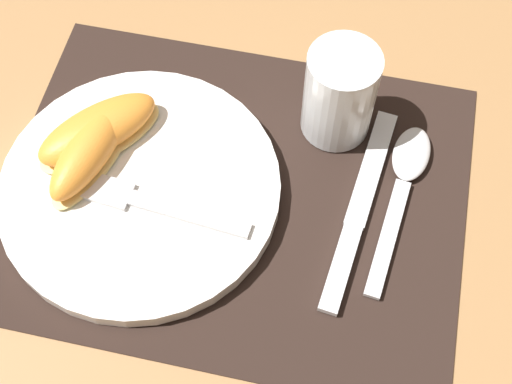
{
  "coord_description": "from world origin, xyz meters",
  "views": [
    {
      "loc": [
        0.08,
        -0.29,
        0.57
      ],
      "look_at": [
        0.02,
        -0.01,
        0.02
      ],
      "focal_mm": 50.0,
      "sensor_mm": 36.0,
      "label": 1
    }
  ],
  "objects_px": {
    "spoon": "(405,175)",
    "citrus_wedge_1": "(91,149)",
    "knife": "(358,212)",
    "juice_glass": "(339,98)",
    "citrus_wedge_0": "(98,130)",
    "fork": "(138,200)",
    "plate": "(140,189)"
  },
  "relations": [
    {
      "from": "knife",
      "to": "citrus_wedge_0",
      "type": "xyz_separation_m",
      "value": [
        -0.24,
        0.02,
        0.03
      ]
    },
    {
      "from": "knife",
      "to": "spoon",
      "type": "bearing_deg",
      "value": 50.71
    },
    {
      "from": "knife",
      "to": "fork",
      "type": "xyz_separation_m",
      "value": [
        -0.19,
        -0.04,
        0.02
      ]
    },
    {
      "from": "spoon",
      "to": "citrus_wedge_1",
      "type": "xyz_separation_m",
      "value": [
        -0.28,
        -0.05,
        0.03
      ]
    },
    {
      "from": "juice_glass",
      "to": "citrus_wedge_1",
      "type": "distance_m",
      "value": 0.23
    },
    {
      "from": "plate",
      "to": "fork",
      "type": "height_order",
      "value": "fork"
    },
    {
      "from": "juice_glass",
      "to": "spoon",
      "type": "relative_size",
      "value": 0.54
    },
    {
      "from": "fork",
      "to": "citrus_wedge_0",
      "type": "xyz_separation_m",
      "value": [
        -0.05,
        0.05,
        0.01
      ]
    },
    {
      "from": "citrus_wedge_1",
      "to": "fork",
      "type": "bearing_deg",
      "value": -33.61
    },
    {
      "from": "spoon",
      "to": "citrus_wedge_0",
      "type": "relative_size",
      "value": 1.45
    },
    {
      "from": "knife",
      "to": "fork",
      "type": "height_order",
      "value": "fork"
    },
    {
      "from": "juice_glass",
      "to": "citrus_wedge_1",
      "type": "relative_size",
      "value": 0.76
    },
    {
      "from": "plate",
      "to": "juice_glass",
      "type": "xyz_separation_m",
      "value": [
        0.16,
        0.11,
        0.03
      ]
    },
    {
      "from": "spoon",
      "to": "fork",
      "type": "bearing_deg",
      "value": -160.09
    },
    {
      "from": "fork",
      "to": "citrus_wedge_0",
      "type": "distance_m",
      "value": 0.08
    },
    {
      "from": "juice_glass",
      "to": "citrus_wedge_1",
      "type": "xyz_separation_m",
      "value": [
        -0.21,
        -0.09,
        -0.01
      ]
    },
    {
      "from": "spoon",
      "to": "citrus_wedge_1",
      "type": "distance_m",
      "value": 0.28
    },
    {
      "from": "plate",
      "to": "juice_glass",
      "type": "distance_m",
      "value": 0.2
    },
    {
      "from": "plate",
      "to": "citrus_wedge_1",
      "type": "bearing_deg",
      "value": 158.99
    },
    {
      "from": "citrus_wedge_1",
      "to": "knife",
      "type": "bearing_deg",
      "value": 0.63
    },
    {
      "from": "plate",
      "to": "spoon",
      "type": "bearing_deg",
      "value": 15.89
    },
    {
      "from": "plate",
      "to": "fork",
      "type": "relative_size",
      "value": 1.42
    },
    {
      "from": "fork",
      "to": "citrus_wedge_0",
      "type": "bearing_deg",
      "value": 133.51
    },
    {
      "from": "knife",
      "to": "citrus_wedge_0",
      "type": "distance_m",
      "value": 0.24
    },
    {
      "from": "plate",
      "to": "citrus_wedge_1",
      "type": "height_order",
      "value": "citrus_wedge_1"
    },
    {
      "from": "spoon",
      "to": "citrus_wedge_0",
      "type": "height_order",
      "value": "citrus_wedge_0"
    },
    {
      "from": "spoon",
      "to": "citrus_wedge_0",
      "type": "distance_m",
      "value": 0.28
    },
    {
      "from": "plate",
      "to": "knife",
      "type": "relative_size",
      "value": 1.2
    },
    {
      "from": "knife",
      "to": "juice_glass",
      "type": "bearing_deg",
      "value": 111.41
    },
    {
      "from": "juice_glass",
      "to": "citrus_wedge_0",
      "type": "height_order",
      "value": "juice_glass"
    },
    {
      "from": "fork",
      "to": "citrus_wedge_1",
      "type": "distance_m",
      "value": 0.06
    },
    {
      "from": "plate",
      "to": "knife",
      "type": "xyz_separation_m",
      "value": [
        0.19,
        0.02,
        -0.01
      ]
    }
  ]
}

